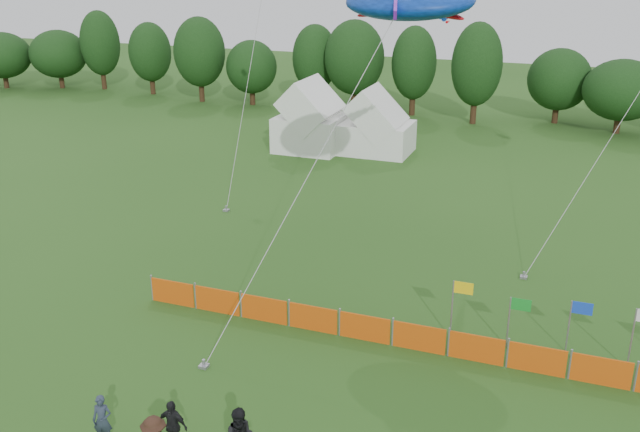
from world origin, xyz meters
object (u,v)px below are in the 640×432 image
(tent_right, at_px, (376,128))
(barrier_fence, at_px, (419,338))
(spectator_a, at_px, (102,420))
(stingray_kite, at_px, (412,1))
(tent_left, at_px, (311,121))
(spectator_d, at_px, (172,426))

(tent_right, xyz_separation_m, barrier_fence, (8.97, -24.92, -1.25))
(spectator_a, bearing_deg, tent_right, 77.22)
(barrier_fence, xyz_separation_m, stingray_kite, (-2.40, 6.70, 10.92))
(barrier_fence, height_order, spectator_a, spectator_a)
(tent_left, relative_size, stingray_kite, 0.26)
(spectator_a, bearing_deg, tent_left, 85.27)
(tent_right, distance_m, spectator_a, 33.13)
(spectator_a, height_order, stingray_kite, stingray_kite)
(barrier_fence, distance_m, stingray_kite, 13.03)
(stingray_kite, bearing_deg, tent_right, 109.84)
(spectator_a, relative_size, stingray_kite, 0.09)
(barrier_fence, height_order, spectator_d, spectator_d)
(barrier_fence, bearing_deg, spectator_a, -131.58)
(tent_left, height_order, barrier_fence, tent_left)
(barrier_fence, distance_m, spectator_a, 10.90)
(tent_left, distance_m, stingray_kite, 22.72)
(tent_right, relative_size, stingray_kite, 0.29)
(tent_left, xyz_separation_m, barrier_fence, (13.54, -24.12, -1.52))
(spectator_d, distance_m, stingray_kite, 18.11)
(barrier_fence, xyz_separation_m, spectator_a, (-7.23, -8.15, 0.27))
(stingray_kite, bearing_deg, spectator_d, -101.10)
(spectator_d, bearing_deg, spectator_a, -167.54)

